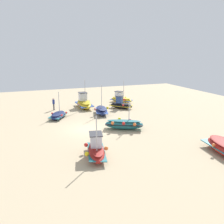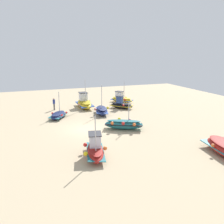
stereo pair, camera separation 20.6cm
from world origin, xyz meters
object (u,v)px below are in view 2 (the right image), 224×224
(fishing_boat_2, at_px, (124,124))
(fishing_boat_6, at_px, (84,103))
(person_walking, at_px, (54,103))
(fishing_boat_0, at_px, (58,115))
(fishing_boat_1, at_px, (95,149))
(fishing_boat_4, at_px, (102,110))
(fishing_boat_7, at_px, (121,99))
(fishing_boat_5, at_px, (121,105))

(fishing_boat_2, distance_m, fishing_boat_6, 11.03)
(fishing_boat_6, relative_size, person_walking, 2.78)
(fishing_boat_0, distance_m, fishing_boat_2, 8.81)
(fishing_boat_1, bearing_deg, fishing_boat_4, -7.14)
(fishing_boat_2, xyz_separation_m, fishing_boat_6, (10.92, 1.55, 0.13))
(fishing_boat_2, relative_size, fishing_boat_7, 1.13)
(fishing_boat_6, xyz_separation_m, person_walking, (-0.01, 4.25, 0.30))
(fishing_boat_2, bearing_deg, fishing_boat_7, -84.21)
(fishing_boat_5, bearing_deg, fishing_boat_2, 113.65)
(fishing_boat_1, relative_size, fishing_boat_6, 0.83)
(fishing_boat_6, relative_size, fishing_boat_7, 1.26)
(fishing_boat_4, bearing_deg, person_walking, 65.80)
(fishing_boat_1, xyz_separation_m, fishing_boat_4, (11.80, -4.30, -0.10))
(fishing_boat_1, height_order, fishing_boat_7, fishing_boat_7)
(fishing_boat_4, relative_size, fishing_boat_5, 1.25)
(fishing_boat_5, bearing_deg, fishing_boat_7, -68.55)
(fishing_boat_1, height_order, fishing_boat_5, fishing_boat_1)
(fishing_boat_1, xyz_separation_m, fishing_boat_7, (17.52, -9.40, -0.01))
(fishing_boat_5, xyz_separation_m, fishing_boat_7, (3.73, -1.57, 0.01))
(fishing_boat_5, bearing_deg, fishing_boat_4, 73.79)
(fishing_boat_0, height_order, fishing_boat_6, fishing_boat_6)
(fishing_boat_0, bearing_deg, fishing_boat_4, 119.03)
(fishing_boat_5, height_order, person_walking, fishing_boat_5)
(person_walking, bearing_deg, fishing_boat_1, -65.18)
(fishing_boat_2, bearing_deg, person_walking, -34.92)
(fishing_boat_0, relative_size, person_walking, 2.04)
(fishing_boat_5, bearing_deg, fishing_boat_6, 17.49)
(fishing_boat_2, distance_m, person_walking, 12.36)
(fishing_boat_0, bearing_deg, person_walking, -150.15)
(fishing_boat_4, height_order, person_walking, fishing_boat_4)
(fishing_boat_4, distance_m, fishing_boat_6, 4.57)
(fishing_boat_0, bearing_deg, fishing_boat_2, 71.41)
(fishing_boat_1, height_order, fishing_boat_6, fishing_boat_6)
(fishing_boat_1, height_order, fishing_boat_4, fishing_boat_4)
(fishing_boat_2, xyz_separation_m, fishing_boat_4, (6.52, 0.32, -0.05))
(fishing_boat_2, bearing_deg, fishing_boat_0, -21.62)
(fishing_boat_0, relative_size, fishing_boat_1, 0.88)
(fishing_boat_0, xyz_separation_m, fishing_boat_1, (-11.90, -1.19, 0.24))
(fishing_boat_6, bearing_deg, fishing_boat_5, -116.86)
(fishing_boat_5, distance_m, fishing_boat_7, 4.04)
(fishing_boat_0, relative_size, fishing_boat_4, 0.87)
(fishing_boat_0, bearing_deg, fishing_boat_5, 131.98)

